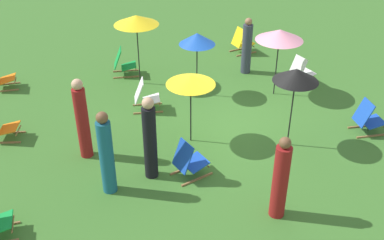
# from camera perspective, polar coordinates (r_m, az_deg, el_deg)

# --- Properties ---
(ground_plane) EXTENTS (40.00, 40.00, 0.00)m
(ground_plane) POSITION_cam_1_polar(r_m,az_deg,el_deg) (11.12, 5.79, -1.06)
(ground_plane) COLOR #386B28
(deckchair_0) EXTENTS (0.63, 0.85, 0.83)m
(deckchair_0) POSITION_cam_1_polar(r_m,az_deg,el_deg) (11.74, -5.87, 2.92)
(deckchair_0) COLOR olive
(deckchair_0) RESTS_ON ground
(deckchair_1) EXTENTS (0.58, 0.82, 0.83)m
(deckchair_1) POSITION_cam_1_polar(r_m,az_deg,el_deg) (13.35, 13.45, 5.85)
(deckchair_1) COLOR olive
(deckchair_1) RESTS_ON ground
(deckchair_3) EXTENTS (0.57, 0.81, 0.83)m
(deckchair_3) POSITION_cam_1_polar(r_m,az_deg,el_deg) (13.80, -22.73, 5.04)
(deckchair_3) COLOR olive
(deckchair_3) RESTS_ON ground
(deckchair_5) EXTENTS (0.63, 0.85, 0.83)m
(deckchair_5) POSITION_cam_1_polar(r_m,az_deg,el_deg) (9.35, -0.37, -5.13)
(deckchair_5) COLOR olive
(deckchair_5) RESTS_ON ground
(deckchair_6) EXTENTS (0.60, 0.83, 0.83)m
(deckchair_6) POSITION_cam_1_polar(r_m,az_deg,el_deg) (11.51, 21.04, 0.16)
(deckchair_6) COLOR olive
(deckchair_6) RESTS_ON ground
(deckchair_7) EXTENTS (0.56, 0.81, 0.83)m
(deckchair_7) POSITION_cam_1_polar(r_m,az_deg,el_deg) (15.17, 6.24, 9.66)
(deckchair_7) COLOR olive
(deckchair_7) RESTS_ON ground
(deckchair_10) EXTENTS (0.62, 0.84, 0.83)m
(deckchair_10) POSITION_cam_1_polar(r_m,az_deg,el_deg) (13.68, -8.57, 7.01)
(deckchair_10) COLOR olive
(deckchair_10) RESTS_ON ground
(deckchair_11) EXTENTS (0.69, 0.87, 0.83)m
(deckchair_11) POSITION_cam_1_polar(r_m,az_deg,el_deg) (11.39, -22.68, -0.55)
(deckchair_11) COLOR olive
(deckchair_11) RESTS_ON ground
(umbrella_0) EXTENTS (1.24, 1.24, 1.85)m
(umbrella_0) POSITION_cam_1_polar(r_m,az_deg,el_deg) (12.12, 10.86, 10.37)
(umbrella_0) COLOR black
(umbrella_0) RESTS_ON ground
(umbrella_1) EXTENTS (1.08, 1.08, 1.67)m
(umbrella_1) POSITION_cam_1_polar(r_m,az_deg,el_deg) (9.85, -0.16, 5.01)
(umbrella_1) COLOR black
(umbrella_1) RESTS_ON ground
(umbrella_2) EXTENTS (0.94, 0.94, 1.76)m
(umbrella_2) POSITION_cam_1_polar(r_m,az_deg,el_deg) (11.91, 0.64, 10.07)
(umbrella_2) COLOR black
(umbrella_2) RESTS_ON ground
(umbrella_3) EXTENTS (1.21, 1.21, 2.01)m
(umbrella_3) POSITION_cam_1_polar(r_m,az_deg,el_deg) (12.54, -6.97, 12.26)
(umbrella_3) COLOR black
(umbrella_3) RESTS_ON ground
(umbrella_4) EXTENTS (0.98, 0.98, 1.90)m
(umbrella_4) POSITION_cam_1_polar(r_m,az_deg,el_deg) (9.86, 12.84, 5.46)
(umbrella_4) COLOR black
(umbrella_4) RESTS_ON ground
(person_0) EXTENTS (0.29, 0.29, 1.83)m
(person_0) POSITION_cam_1_polar(r_m,az_deg,el_deg) (9.09, -5.27, -2.43)
(person_0) COLOR black
(person_0) RESTS_ON ground
(person_1) EXTENTS (0.31, 0.31, 1.86)m
(person_1) POSITION_cam_1_polar(r_m,az_deg,el_deg) (9.93, -13.52, 0.01)
(person_1) COLOR maroon
(person_1) RESTS_ON ground
(person_2) EXTENTS (0.40, 0.40, 1.70)m
(person_2) POSITION_cam_1_polar(r_m,az_deg,el_deg) (8.32, 10.96, -7.31)
(person_2) COLOR maroon
(person_2) RESTS_ON ground
(person_3) EXTENTS (0.38, 0.38, 1.68)m
(person_3) POSITION_cam_1_polar(r_m,az_deg,el_deg) (13.62, 6.85, 8.99)
(person_3) COLOR #333847
(person_3) RESTS_ON ground
(person_4) EXTENTS (0.40, 0.40, 1.79)m
(person_4) POSITION_cam_1_polar(r_m,az_deg,el_deg) (8.84, -10.63, -4.24)
(person_4) COLOR #195972
(person_4) RESTS_ON ground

